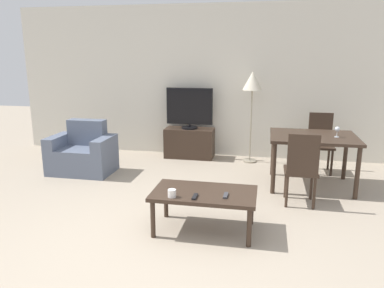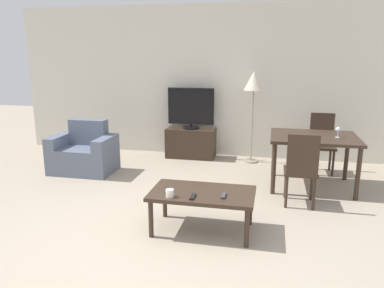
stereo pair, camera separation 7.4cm
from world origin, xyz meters
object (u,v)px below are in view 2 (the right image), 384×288
at_px(coffee_table, 202,196).
at_px(remote_secondary, 224,196).
at_px(armchair, 84,153).
at_px(floor_lamp, 254,85).
at_px(tv, 191,108).
at_px(dining_chair_far, 322,140).
at_px(dining_chair_near, 301,167).
at_px(cup_white_near, 170,193).
at_px(tv_stand, 191,143).
at_px(wine_glass_left, 338,130).
at_px(remote_primary, 193,197).
at_px(dining_table, 314,142).

relative_size(coffee_table, remote_secondary, 7.24).
relative_size(armchair, floor_lamp, 0.62).
bearing_deg(tv, dining_chair_far, -9.62).
bearing_deg(coffee_table, armchair, 143.70).
height_order(dining_chair_near, cup_white_near, dining_chair_near).
distance_m(tv_stand, dining_chair_near, 2.66).
bearing_deg(wine_glass_left, remote_secondary, -127.60).
relative_size(tv_stand, dining_chair_far, 0.94).
distance_m(tv, floor_lamp, 1.18).
height_order(tv, coffee_table, tv).
bearing_deg(dining_chair_far, tv, 170.38).
bearing_deg(tv_stand, remote_primary, -77.27).
height_order(tv, remote_primary, tv).
height_order(remote_secondary, cup_white_near, cup_white_near).
xyz_separation_m(floor_lamp, remote_primary, (-0.41, -2.94, -0.89)).
bearing_deg(floor_lamp, remote_secondary, -92.28).
height_order(armchair, dining_chair_near, dining_chair_near).
distance_m(tv_stand, dining_chair_far, 2.26).
relative_size(coffee_table, wine_glass_left, 7.44).
xyz_separation_m(tv, floor_lamp, (1.09, -0.07, 0.44)).
bearing_deg(dining_table, remote_secondary, -120.08).
bearing_deg(dining_table, armchair, -179.36).
xyz_separation_m(tv_stand, floor_lamp, (1.09, -0.08, 1.07)).
relative_size(tv_stand, floor_lamp, 0.56).
relative_size(tv, dining_table, 0.71).
height_order(floor_lamp, remote_secondary, floor_lamp).
xyz_separation_m(tv, cup_white_near, (0.45, -3.05, -0.42)).
xyz_separation_m(armchair, cup_white_near, (1.94, -1.85, 0.18)).
bearing_deg(dining_chair_far, cup_white_near, -123.35).
height_order(dining_chair_near, wine_glass_left, dining_chair_near).
bearing_deg(tv_stand, armchair, -141.11).
xyz_separation_m(coffee_table, dining_chair_near, (1.05, 0.90, 0.12)).
bearing_deg(coffee_table, tv, 104.76).
bearing_deg(armchair, dining_table, 0.64).
relative_size(dining_table, cup_white_near, 14.12).
xyz_separation_m(dining_chair_near, remote_secondary, (-0.82, -0.99, -0.06)).
distance_m(dining_chair_near, remote_secondary, 1.28).
distance_m(armchair, dining_table, 3.51).
xyz_separation_m(dining_chair_far, wine_glass_left, (0.09, -0.83, 0.33)).
bearing_deg(dining_chair_near, tv_stand, 132.86).
height_order(tv_stand, dining_chair_far, dining_chair_far).
bearing_deg(cup_white_near, wine_glass_left, 44.84).
xyz_separation_m(tv_stand, remote_primary, (0.68, -3.02, 0.18)).
bearing_deg(cup_white_near, remote_primary, 7.85).
xyz_separation_m(tv_stand, tv, (-0.00, -0.00, 0.63)).
height_order(dining_table, dining_chair_far, dining_chair_far).
bearing_deg(tv_stand, cup_white_near, -81.57).
height_order(armchair, tv, tv).
height_order(tv, floor_lamp, floor_lamp).
relative_size(dining_table, floor_lamp, 0.75).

